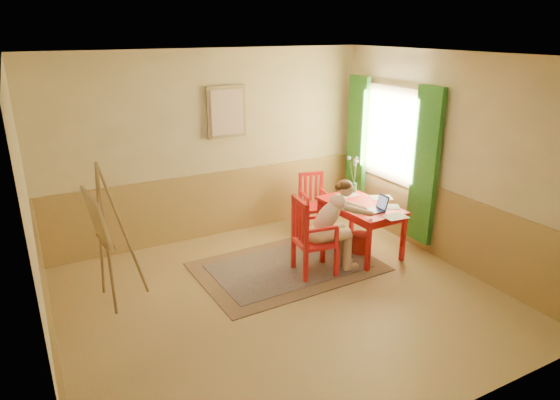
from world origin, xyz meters
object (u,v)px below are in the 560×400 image
chair_left (311,237)px  figure (333,222)px  laptop (376,208)px  easel (101,223)px  table (361,210)px  chair_back (314,202)px

chair_left → figure: 0.34m
chair_left → laptop: 1.02m
chair_left → laptop: chair_left is taller
laptop → easel: (-3.44, 0.55, 0.25)m
figure → chair_left: bearing=170.9°
figure → easel: (-2.75, 0.55, 0.33)m
table → chair_back: size_ratio=1.35×
chair_back → easel: size_ratio=0.53×
laptop → table: bearing=91.0°
table → laptop: bearing=-89.0°
chair_back → easel: (-3.29, -0.77, 0.56)m
chair_back → laptop: size_ratio=2.58×
table → easel: bearing=176.0°
laptop → easel: easel is taller
chair_left → chair_back: size_ratio=1.15×
easel → figure: bearing=-11.3°
chair_left → easel: bearing=168.4°
chair_left → easel: size_ratio=0.61×
table → chair_back: chair_back is taller
figure → laptop: size_ratio=3.54×
table → figure: 0.76m
table → laptop: size_ratio=3.50×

